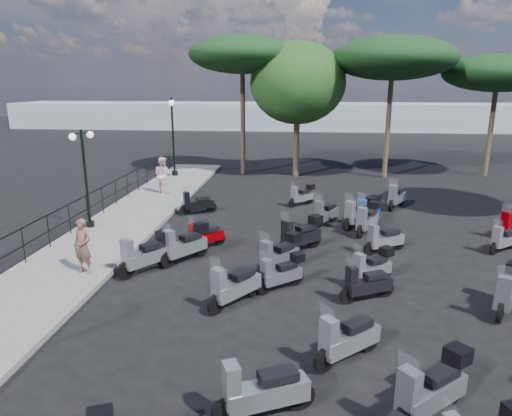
# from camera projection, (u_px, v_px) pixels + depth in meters

# --- Properties ---
(ground) EXTENTS (120.00, 120.00, 0.00)m
(ground) POSITION_uv_depth(u_px,v_px,m) (285.00, 290.00, 12.20)
(ground) COLOR black
(ground) RESTS_ON ground
(sidewalk) EXTENTS (3.00, 30.00, 0.15)m
(sidewalk) POSITION_uv_depth(u_px,v_px,m) (100.00, 242.00, 15.72)
(sidewalk) COLOR slate
(sidewalk) RESTS_ON ground
(railing) EXTENTS (0.04, 26.04, 1.10)m
(railing) POSITION_uv_depth(u_px,v_px,m) (59.00, 219.00, 15.44)
(railing) COLOR black
(railing) RESTS_ON sidewalk
(lamp_post_1) EXTENTS (0.53, 1.02, 3.62)m
(lamp_post_1) POSITION_uv_depth(u_px,v_px,m) (85.00, 173.00, 16.56)
(lamp_post_1) COLOR black
(lamp_post_1) RESTS_ON sidewalk
(lamp_post_2) EXTENTS (0.55, 1.27, 4.42)m
(lamp_post_2) POSITION_uv_depth(u_px,v_px,m) (173.00, 132.00, 25.97)
(lamp_post_2) COLOR black
(lamp_post_2) RESTS_ON sidewalk
(woman) EXTENTS (0.66, 0.52, 1.59)m
(woman) POSITION_uv_depth(u_px,v_px,m) (83.00, 246.00, 12.75)
(woman) COLOR brown
(woman) RESTS_ON sidewalk
(pedestrian_far) EXTENTS (1.05, 0.95, 1.78)m
(pedestrian_far) POSITION_uv_depth(u_px,v_px,m) (163.00, 175.00, 22.17)
(pedestrian_far) COLOR silver
(pedestrian_far) RESTS_ON sidewalk
(scooter_2) EXTENTS (1.18, 1.53, 1.45)m
(scooter_2) POSITION_uv_depth(u_px,v_px,m) (234.00, 287.00, 11.25)
(scooter_2) COLOR black
(scooter_2) RESTS_ON ground
(scooter_3) EXTENTS (1.25, 1.57, 1.46)m
(scooter_3) POSITION_uv_depth(u_px,v_px,m) (146.00, 254.00, 13.23)
(scooter_3) COLOR black
(scooter_3) RESTS_ON ground
(scooter_4) EXTENTS (1.16, 1.10, 1.20)m
(scooter_4) POSITION_uv_depth(u_px,v_px,m) (205.00, 237.00, 15.18)
(scooter_4) COLOR black
(scooter_4) RESTS_ON ground
(scooter_5) EXTENTS (1.45, 0.90, 1.27)m
(scooter_5) POSITION_uv_depth(u_px,v_px,m) (197.00, 204.00, 19.18)
(scooter_5) COLOR black
(scooter_5) RESTS_ON ground
(scooter_8) EXTENTS (1.40, 1.24, 1.41)m
(scooter_8) POSITION_uv_depth(u_px,v_px,m) (347.00, 340.00, 8.96)
(scooter_8) COLOR black
(scooter_8) RESTS_ON ground
(scooter_9) EXTENTS (1.22, 1.52, 1.42)m
(scooter_9) POSITION_uv_depth(u_px,v_px,m) (279.00, 256.00, 13.19)
(scooter_9) COLOR black
(scooter_9) RESTS_ON ground
(scooter_10) EXTENTS (1.47, 1.37, 1.46)m
(scooter_10) POSITION_uv_depth(u_px,v_px,m) (301.00, 235.00, 14.91)
(scooter_10) COLOR black
(scooter_10) RESTS_ON ground
(scooter_11) EXTENTS (1.16, 1.15, 1.19)m
(scooter_11) POSITION_uv_depth(u_px,v_px,m) (302.00, 196.00, 20.55)
(scooter_11) COLOR black
(scooter_11) RESTS_ON ground
(scooter_14) EXTENTS (1.45, 0.85, 1.25)m
(scooter_14) POSITION_uv_depth(u_px,v_px,m) (366.00, 285.00, 11.52)
(scooter_14) COLOR black
(scooter_14) RESTS_ON ground
(scooter_15) EXTENTS (1.26, 1.08, 1.21)m
(scooter_15) POSITION_uv_depth(u_px,v_px,m) (281.00, 273.00, 12.16)
(scooter_15) COLOR black
(scooter_15) RESTS_ON ground
(scooter_16) EXTENTS (1.02, 1.63, 1.41)m
(scooter_16) POSITION_uv_depth(u_px,v_px,m) (367.00, 219.00, 16.68)
(scooter_16) COLOR black
(scooter_16) RESTS_ON ground
(scooter_17) EXTENTS (1.03, 1.50, 1.36)m
(scooter_17) POSITION_uv_depth(u_px,v_px,m) (325.00, 214.00, 17.61)
(scooter_17) COLOR black
(scooter_17) RESTS_ON ground
(scooter_19) EXTENTS (1.51, 1.32, 1.46)m
(scooter_19) POSITION_uv_depth(u_px,v_px,m) (431.00, 390.00, 7.39)
(scooter_19) COLOR black
(scooter_19) RESTS_ON ground
(scooter_20) EXTENTS (1.31, 1.14, 1.26)m
(scooter_20) POSITION_uv_depth(u_px,v_px,m) (372.00, 268.00, 12.48)
(scooter_20) COLOR black
(scooter_20) RESTS_ON ground
(scooter_21) EXTENTS (1.44, 0.95, 1.29)m
(scooter_21) POSITION_uv_depth(u_px,v_px,m) (384.00, 240.00, 14.79)
(scooter_21) COLOR black
(scooter_21) RESTS_ON ground
(scooter_22) EXTENTS (1.40, 1.41, 1.44)m
(scooter_22) POSITION_uv_depth(u_px,v_px,m) (360.00, 214.00, 17.35)
(scooter_22) COLOR black
(scooter_22) RESTS_ON ground
(scooter_23) EXTENTS (1.11, 1.46, 1.34)m
(scooter_23) POSITION_uv_depth(u_px,v_px,m) (368.00, 210.00, 17.97)
(scooter_23) COLOR black
(scooter_23) RESTS_ON ground
(scooter_26) EXTENTS (1.07, 1.57, 1.40)m
(scooter_26) POSITION_uv_depth(u_px,v_px,m) (507.00, 291.00, 10.95)
(scooter_26) COLOR black
(scooter_26) RESTS_ON ground
(scooter_27) EXTENTS (1.24, 0.97, 1.18)m
(scooter_27) POSITION_uv_depth(u_px,v_px,m) (504.00, 240.00, 14.89)
(scooter_27) COLOR black
(scooter_27) RESTS_ON ground
(scooter_28) EXTENTS (1.32, 1.08, 1.28)m
(scooter_28) POSITION_uv_depth(u_px,v_px,m) (512.00, 225.00, 16.36)
(scooter_28) COLOR black
(scooter_28) RESTS_ON ground
(scooter_29) EXTENTS (1.03, 1.62, 1.43)m
(scooter_29) POSITION_uv_depth(u_px,v_px,m) (397.00, 197.00, 20.06)
(scooter_29) COLOR black
(scooter_29) RESTS_ON ground
(scooter_30) EXTENTS (1.25, 1.57, 1.46)m
(scooter_30) POSITION_uv_depth(u_px,v_px,m) (185.00, 245.00, 14.03)
(scooter_30) COLOR black
(scooter_30) RESTS_ON ground
(scooter_31) EXTENTS (1.68, 0.94, 1.43)m
(scooter_31) POSITION_uv_depth(u_px,v_px,m) (262.00, 392.00, 7.42)
(scooter_31) COLOR black
(scooter_31) RESTS_ON ground
(broadleaf_tree) EXTENTS (5.44, 5.44, 7.66)m
(broadleaf_tree) POSITION_uv_depth(u_px,v_px,m) (298.00, 83.00, 25.81)
(broadleaf_tree) COLOR #38281E
(broadleaf_tree) RESTS_ON ground
(pine_0) EXTENTS (6.86, 6.86, 7.87)m
(pine_0) POSITION_uv_depth(u_px,v_px,m) (393.00, 58.00, 24.98)
(pine_0) COLOR #38281E
(pine_0) RESTS_ON ground
(pine_1) EXTENTS (6.06, 6.06, 6.96)m
(pine_1) POSITION_uv_depth(u_px,v_px,m) (498.00, 73.00, 25.63)
(pine_1) COLOR #38281E
(pine_1) RESTS_ON ground
(pine_2) EXTENTS (6.16, 6.16, 8.00)m
(pine_2) POSITION_uv_depth(u_px,v_px,m) (242.00, 55.00, 26.00)
(pine_2) COLOR #38281E
(pine_2) RESTS_ON ground
(distant_hills) EXTENTS (70.00, 8.00, 3.00)m
(distant_hills) POSITION_uv_depth(u_px,v_px,m) (301.00, 116.00, 54.96)
(distant_hills) COLOR gray
(distant_hills) RESTS_ON ground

